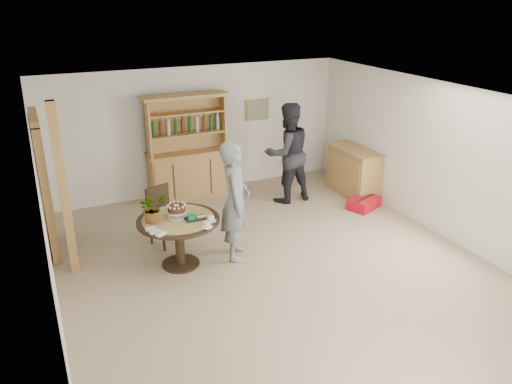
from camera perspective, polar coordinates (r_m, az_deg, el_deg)
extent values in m
plane|color=tan|center=(7.46, 2.34, -8.68)|extent=(7.00, 7.00, 0.00)
cube|color=white|center=(9.99, -6.77, 6.99)|extent=(6.00, 0.04, 2.50)
cube|color=white|center=(4.48, 24.15, -14.84)|extent=(6.00, 0.04, 2.50)
cube|color=white|center=(6.24, -22.89, -4.01)|extent=(0.04, 7.00, 2.50)
cube|color=white|center=(8.64, 20.53, 3.34)|extent=(0.04, 7.00, 2.50)
cube|color=white|center=(6.55, 2.68, 10.50)|extent=(6.00, 7.00, 0.04)
cube|color=#B17F4A|center=(10.36, 0.12, 9.38)|extent=(0.52, 0.03, 0.42)
cube|color=#59724C|center=(10.34, 0.17, 9.36)|extent=(0.44, 0.02, 0.34)
cube|color=black|center=(8.17, -23.11, 0.45)|extent=(0.10, 0.90, 2.10)
cube|color=tan|center=(7.70, -22.76, -0.76)|extent=(0.12, 0.10, 2.10)
cube|color=tan|center=(8.64, -23.17, 1.56)|extent=(0.12, 0.10, 2.10)
cube|color=tan|center=(7.87, -24.13, 7.80)|extent=(0.12, 1.10, 0.10)
cube|color=#B17F4A|center=(7.35, -21.14, 0.13)|extent=(0.12, 0.12, 2.50)
cube|color=tan|center=(9.91, -7.74, 1.96)|extent=(1.50, 0.50, 0.90)
cube|color=#B17F4A|center=(9.76, -7.88, 4.56)|extent=(1.56, 0.54, 0.04)
cube|color=tan|center=(9.70, -8.22, 7.81)|extent=(1.50, 0.04, 1.06)
cube|color=tan|center=(9.39, -12.23, 7.06)|extent=(0.04, 0.34, 1.06)
cube|color=tan|center=(9.79, -3.84, 8.12)|extent=(0.04, 0.34, 1.06)
cube|color=#B17F4A|center=(9.61, -7.90, 6.64)|extent=(1.44, 0.32, 0.03)
cube|color=#B17F4A|center=(9.51, -8.03, 8.97)|extent=(1.44, 0.32, 0.03)
cube|color=tan|center=(9.45, -8.13, 10.80)|extent=(1.62, 0.40, 0.06)
cylinder|color=#194C1E|center=(9.43, -11.22, 7.11)|extent=(0.07, 0.07, 0.28)
cylinder|color=#4C2D14|center=(9.46, -10.28, 7.24)|extent=(0.07, 0.07, 0.28)
cylinder|color=#B2BFB2|center=(9.50, -9.34, 7.36)|extent=(0.07, 0.07, 0.28)
cylinder|color=#194C1E|center=(9.55, -8.41, 7.48)|extent=(0.07, 0.07, 0.28)
cylinder|color=#4C2D14|center=(9.59, -7.49, 7.59)|extent=(0.07, 0.07, 0.28)
cylinder|color=#B2BFB2|center=(9.64, -6.58, 7.71)|extent=(0.07, 0.07, 0.28)
cylinder|color=#194C1E|center=(9.69, -5.67, 7.82)|extent=(0.07, 0.07, 0.28)
cylinder|color=#4C2D14|center=(9.74, -4.78, 7.92)|extent=(0.07, 0.07, 0.28)
cube|color=tan|center=(10.15, 11.07, 2.24)|extent=(0.50, 1.20, 0.90)
cube|color=#B17F4A|center=(10.01, 11.26, 4.77)|extent=(0.54, 1.26, 0.04)
cylinder|color=black|center=(7.29, -8.87, -3.22)|extent=(1.20, 1.20, 0.04)
cylinder|color=black|center=(7.46, -8.71, -5.79)|extent=(0.14, 0.14, 0.70)
cylinder|color=black|center=(7.62, -8.56, -8.09)|extent=(0.56, 0.56, 0.03)
cylinder|color=tan|center=(7.28, -8.89, -3.04)|extent=(1.04, 1.04, 0.01)
cube|color=black|center=(8.07, -10.28, -2.95)|extent=(0.54, 0.54, 0.04)
cube|color=black|center=(8.12, -11.16, -0.94)|extent=(0.41, 0.17, 0.46)
cube|color=black|center=(8.04, -11.27, 0.51)|extent=(0.41, 0.18, 0.05)
cube|color=black|center=(7.95, -10.50, -5.23)|extent=(0.04, 0.04, 0.44)
cube|color=black|center=(8.12, -8.41, -4.45)|extent=(0.04, 0.04, 0.44)
cube|color=black|center=(8.22, -11.92, -4.38)|extent=(0.04, 0.04, 0.44)
cube|color=black|center=(8.39, -9.86, -3.65)|extent=(0.04, 0.04, 0.44)
cylinder|color=white|center=(7.32, -9.00, -2.82)|extent=(0.28, 0.28, 0.01)
cylinder|color=white|center=(7.31, -9.02, -2.53)|extent=(0.05, 0.05, 0.08)
cylinder|color=white|center=(7.29, -9.04, -2.21)|extent=(0.30, 0.30, 0.01)
cylinder|color=#462814|center=(7.27, -9.06, -1.85)|extent=(0.26, 0.26, 0.09)
cylinder|color=white|center=(7.25, -9.09, -1.52)|extent=(0.08, 0.08, 0.01)
sphere|color=white|center=(7.28, -8.18, -1.37)|extent=(0.04, 0.04, 0.04)
sphere|color=white|center=(7.33, -8.44, -1.22)|extent=(0.04, 0.04, 0.04)
sphere|color=white|center=(7.36, -8.87, -1.15)|extent=(0.04, 0.04, 0.04)
sphere|color=white|center=(7.36, -9.35, -1.18)|extent=(0.04, 0.04, 0.04)
sphere|color=white|center=(7.33, -9.76, -1.31)|extent=(0.04, 0.04, 0.04)
sphere|color=white|center=(7.28, -10.00, -1.48)|extent=(0.04, 0.04, 0.04)
sphere|color=white|center=(7.22, -10.00, -1.68)|extent=(0.04, 0.04, 0.04)
sphere|color=white|center=(7.17, -9.75, -1.83)|extent=(0.04, 0.04, 0.04)
sphere|color=white|center=(7.14, -9.31, -1.90)|extent=(0.04, 0.04, 0.04)
sphere|color=white|center=(7.14, -8.81, -1.87)|extent=(0.04, 0.04, 0.04)
sphere|color=white|center=(7.17, -8.39, -1.74)|extent=(0.04, 0.04, 0.04)
sphere|color=white|center=(7.22, -8.16, -1.56)|extent=(0.04, 0.04, 0.04)
imported|color=#3F7233|center=(7.16, -11.78, -1.79)|extent=(0.47, 0.44, 0.42)
cube|color=black|center=(7.23, -6.95, -3.03)|extent=(0.30, 0.20, 0.01)
cube|color=#0D773B|center=(7.20, -7.41, -2.86)|extent=(0.10, 0.10, 0.06)
cube|color=#0D773B|center=(7.18, -7.43, -2.61)|extent=(0.11, 0.02, 0.01)
cylinder|color=white|center=(7.14, -5.17, -3.29)|extent=(0.15, 0.15, 0.01)
imported|color=white|center=(7.12, -5.18, -2.97)|extent=(0.10, 0.10, 0.08)
cylinder|color=white|center=(6.96, -5.62, -4.00)|extent=(0.15, 0.15, 0.01)
imported|color=white|center=(6.94, -5.63, -3.69)|extent=(0.08, 0.08, 0.07)
cube|color=white|center=(7.00, -11.96, -4.14)|extent=(0.14, 0.08, 0.03)
cube|color=white|center=(6.90, -11.48, -4.50)|extent=(0.16, 0.11, 0.03)
cube|color=white|center=(6.83, -10.79, -4.75)|extent=(0.16, 0.14, 0.03)
imported|color=slate|center=(7.38, -2.41, -1.05)|extent=(0.67, 0.79, 1.84)
imported|color=black|center=(9.48, 3.61, 4.47)|extent=(0.96, 0.76, 1.92)
cube|color=red|center=(9.60, 12.23, -1.26)|extent=(0.71, 0.59, 0.20)
cube|color=black|center=(9.56, 12.28, -0.68)|extent=(0.53, 0.24, 0.01)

